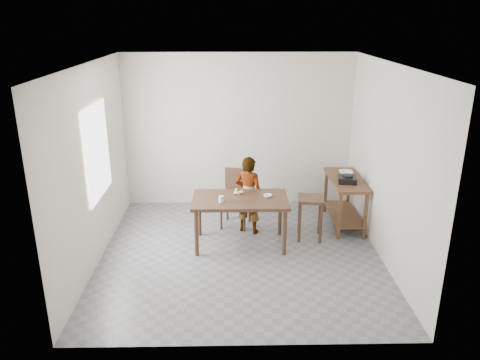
{
  "coord_description": "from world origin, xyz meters",
  "views": [
    {
      "loc": [
        -0.13,
        -6.05,
        3.28
      ],
      "look_at": [
        0.0,
        0.4,
        1.0
      ],
      "focal_mm": 35.0,
      "sensor_mm": 36.0,
      "label": 1
    }
  ],
  "objects_px": {
    "child": "(249,195)",
    "dining_chair": "(236,199)",
    "dining_table": "(240,222)",
    "prep_counter": "(344,202)",
    "stool": "(310,218)"
  },
  "relations": [
    {
      "from": "dining_table",
      "to": "child",
      "type": "relative_size",
      "value": 1.12
    },
    {
      "from": "dining_table",
      "to": "prep_counter",
      "type": "height_order",
      "value": "prep_counter"
    },
    {
      "from": "dining_table",
      "to": "child",
      "type": "height_order",
      "value": "child"
    },
    {
      "from": "stool",
      "to": "dining_chair",
      "type": "bearing_deg",
      "value": 156.92
    },
    {
      "from": "child",
      "to": "dining_chair",
      "type": "height_order",
      "value": "child"
    },
    {
      "from": "dining_table",
      "to": "dining_chair",
      "type": "bearing_deg",
      "value": 94.98
    },
    {
      "from": "prep_counter",
      "to": "child",
      "type": "bearing_deg",
      "value": -171.17
    },
    {
      "from": "dining_chair",
      "to": "dining_table",
      "type": "bearing_deg",
      "value": -70.29
    },
    {
      "from": "prep_counter",
      "to": "dining_chair",
      "type": "relative_size",
      "value": 1.3
    },
    {
      "from": "dining_table",
      "to": "child",
      "type": "distance_m",
      "value": 0.54
    },
    {
      "from": "child",
      "to": "dining_chair",
      "type": "distance_m",
      "value": 0.35
    },
    {
      "from": "child",
      "to": "dining_chair",
      "type": "xyz_separation_m",
      "value": [
        -0.2,
        0.23,
        -0.16
      ]
    },
    {
      "from": "child",
      "to": "stool",
      "type": "relative_size",
      "value": 1.85
    },
    {
      "from": "child",
      "to": "dining_chair",
      "type": "bearing_deg",
      "value": -24.74
    },
    {
      "from": "child",
      "to": "stool",
      "type": "xyz_separation_m",
      "value": [
        0.94,
        -0.25,
        -0.29
      ]
    }
  ]
}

